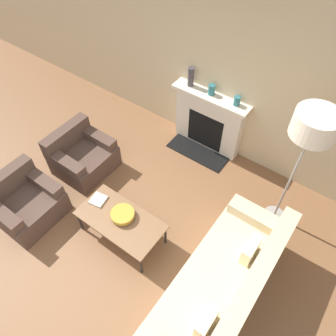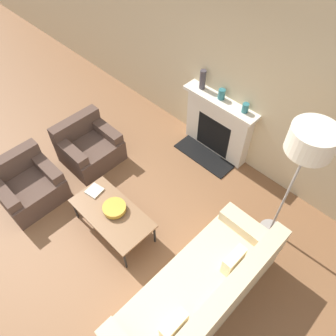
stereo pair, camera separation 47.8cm
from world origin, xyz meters
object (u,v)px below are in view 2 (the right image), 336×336
Objects in this scene: couch at (200,295)px; bowl at (114,208)px; book at (94,191)px; armchair_far at (89,147)px; floor_lamp at (310,146)px; coffee_table at (112,214)px; mantel_vase_center_right at (245,108)px; armchair_near at (28,185)px; mantel_vase_center_left at (222,94)px; fireplace at (217,126)px; mantel_vase_left at (203,79)px.

bowl is at bearing -90.21° from couch.
book is (-0.45, 0.00, -0.04)m from bowl.
floor_lamp is at bearing -71.86° from armchair_far.
mantel_vase_center_right reaches higher than coffee_table.
mantel_vase_center_right is (1.75, 2.78, 0.86)m from armchair_near.
fireplace is at bearing -40.61° from mantel_vase_center_left.
fireplace is at bearing -25.77° from armchair_near.
fireplace is 9.01× the size of mantel_vase_center_right.
fireplace is at bearing 68.63° from book.
book is 1.47× the size of mantel_vase_center_left.
fireplace is 1.10× the size of coffee_table.
armchair_near is at bearing -122.23° from mantel_vase_center_right.
coffee_table is 0.45m from book.
couch is 7.02× the size of bowl.
couch is at bearing -0.21° from bowl.
armchair_far is 1.48m from coffee_table.
mantel_vase_center_right reaches higher than armchair_near.
couch is 1.89× the size of coffee_table.
armchair_near is at bearing -108.62° from mantel_vase_left.
bowl is at bearing -136.65° from floor_lamp.
book is 1.67× the size of mantel_vase_center_right.
floor_lamp reaches higher than armchair_far.
fireplace is 0.58× the size of couch.
mantel_vase_left is (-0.40, 0.02, 0.70)m from fireplace.
mantel_vase_left is (-0.42, 2.25, 0.82)m from coffee_table.
mantel_vase_left reaches higher than armchair_near.
coffee_table is 3.77× the size of mantel_vase_left.
coffee_table is at bearing -88.21° from couch.
book is 2.34m from mantel_vase_center_left.
armchair_far is 5.98× the size of mantel_vase_center_right.
mantel_vase_center_right reaches higher than fireplace.
coffee_table is 7.18× the size of mantel_vase_center_left.
floor_lamp reaches higher than fireplace.
coffee_table is at bearing -89.55° from fireplace.
couch is 2.59× the size of armchair_far.
book is at bearing -90.20° from couch.
couch is 2.59× the size of armchair_near.
armchair_near is 5.25× the size of mantel_vase_center_left.
fireplace reaches higher than armchair_far.
floor_lamp reaches higher than bowl.
armchair_far is 1.06m from book.
fireplace reaches higher than armchair_near.
mantel_vase_left is 1.90× the size of mantel_vase_center_left.
armchair_far is at bearing 0.00° from armchair_near.
mantel_vase_center_right reaches higher than couch.
couch reaches higher than bowl.
coffee_table is (1.35, -0.59, 0.12)m from armchair_far.
armchair_far is at bearing -129.03° from fireplace.
coffee_table is at bearing -17.23° from book.
floor_lamp reaches higher than mantel_vase_left.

